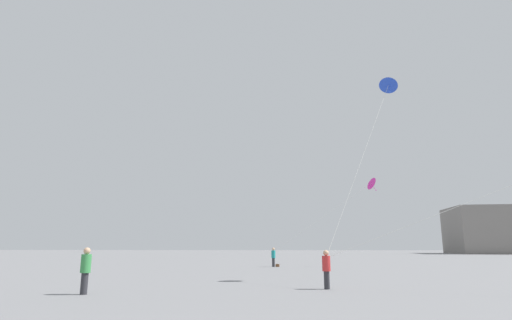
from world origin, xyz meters
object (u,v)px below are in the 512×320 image
object	(u,v)px
person_in_green	(86,268)
kite_cobalt_diamond	(388,86)
kite_magenta_diamond	(370,184)
person_in_red	(326,268)
handbag_beside_flyer	(278,265)
person_in_teal	(273,256)

from	to	relation	value
person_in_green	kite_cobalt_diamond	bearing A→B (deg)	171.33
kite_magenta_diamond	person_in_red	bearing A→B (deg)	-108.37
kite_magenta_diamond	handbag_beside_flyer	size ratio (longest dim) A/B	30.11
person_in_red	kite_magenta_diamond	size ratio (longest dim) A/B	0.17
person_in_red	kite_cobalt_diamond	xyz separation A→B (m)	(4.38, 4.27, 9.99)
person_in_red	kite_magenta_diamond	world-z (taller)	kite_magenta_diamond
person_in_teal	person_in_red	distance (m)	18.10
kite_cobalt_diamond	handbag_beside_flyer	size ratio (longest dim) A/B	31.49
person_in_teal	handbag_beside_flyer	world-z (taller)	person_in_teal
person_in_red	handbag_beside_flyer	distance (m)	18.17
person_in_teal	kite_cobalt_diamond	xyz separation A→B (m)	(7.02, -13.64, 9.99)
person_in_green	handbag_beside_flyer	world-z (taller)	person_in_green
person_in_red	kite_magenta_diamond	bearing A→B (deg)	166.12
kite_cobalt_diamond	handbag_beside_flyer	world-z (taller)	kite_cobalt_diamond
kite_cobalt_diamond	kite_magenta_diamond	xyz separation A→B (m)	(1.90, 14.63, -3.54)
kite_magenta_diamond	kite_cobalt_diamond	bearing A→B (deg)	-97.39
kite_magenta_diamond	handbag_beside_flyer	world-z (taller)	kite_magenta_diamond
kite_cobalt_diamond	kite_magenta_diamond	world-z (taller)	kite_cobalt_diamond
person_in_green	kite_cobalt_diamond	size ratio (longest dim) A/B	0.17
person_in_teal	kite_cobalt_diamond	bearing A→B (deg)	176.82
kite_magenta_diamond	person_in_teal	bearing A→B (deg)	-173.68
person_in_teal	person_in_red	bearing A→B (deg)	157.98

